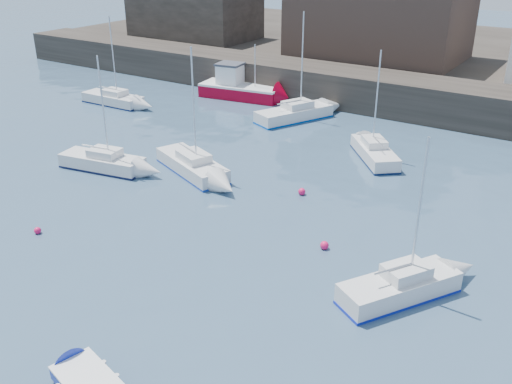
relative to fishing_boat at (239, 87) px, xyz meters
The scene contains 15 objects.
water 34.69m from the fishing_boat, 65.13° to the right, with size 220.00×220.00×0.00m, color #2D4760.
quay_wall 15.01m from the fishing_boat, 13.63° to the left, with size 90.00×5.00×3.00m, color #28231E.
land_strip 26.01m from the fishing_boat, 55.90° to the left, with size 90.00×32.00×2.80m, color #28231E.
warehouse 15.45m from the fishing_boat, 53.36° to the left, with size 16.40×10.40×7.60m.
bldg_west 17.60m from the fishing_boat, 141.86° to the left, with size 14.00×8.00×5.00m.
fishing_boat is the anchor object (origin of this frame).
sailboat_a 19.35m from the fishing_boat, 82.52° to the right, with size 5.93×2.82×7.40m.
sailboat_b 18.19m from the fishing_boat, 64.80° to the right, with size 6.58×4.25×8.09m.
sailboat_c 32.62m from the fishing_boat, 43.33° to the right, with size 4.28×5.52×7.12m.
sailboat_e 11.39m from the fishing_boat, 135.47° to the right, with size 5.99×2.04×7.66m.
sailboat_f 18.39m from the fishing_boat, 25.33° to the right, with size 4.97×5.41×7.26m.
sailboat_h 8.35m from the fishing_boat, 22.22° to the right, with size 4.61×6.92×8.54m.
buoy_near 27.84m from the fishing_boat, 77.19° to the right, with size 0.36×0.36×0.36m, color #EA1556.
buoy_mid 28.11m from the fishing_boat, 46.79° to the right, with size 0.42×0.42×0.42m, color #EA1556.
buoy_far 21.83m from the fishing_boat, 45.56° to the right, with size 0.43×0.43×0.43m, color #EA1556.
Camera 1 is at (15.04, -11.09, 14.23)m, focal length 40.00 mm.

